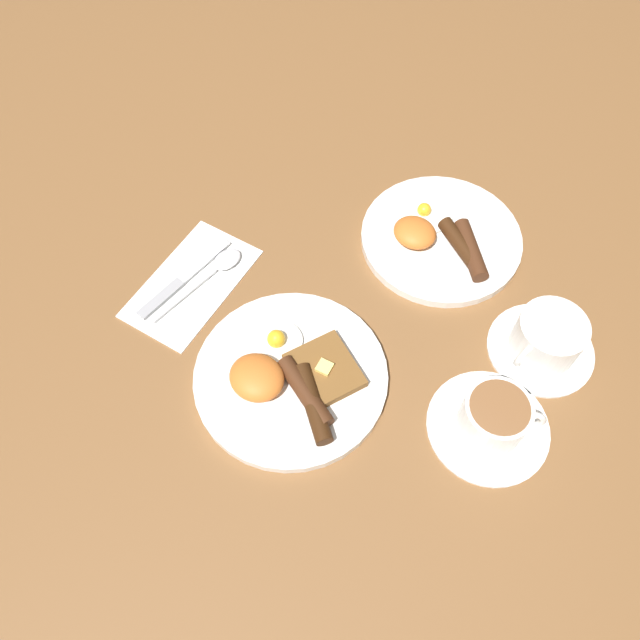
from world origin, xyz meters
name	(u,v)px	position (x,y,z in m)	size (l,w,h in m)	color
ground_plane	(291,379)	(0.00, 0.00, 0.00)	(3.00, 3.00, 0.00)	brown
breakfast_plate_near	(290,377)	(0.00, 0.00, 0.01)	(0.27, 0.27, 0.05)	white
breakfast_plate_far	(440,238)	(0.05, 0.33, 0.01)	(0.26, 0.26, 0.05)	white
teacup_near	(493,419)	(0.26, 0.10, 0.03)	(0.17, 0.17, 0.07)	white
teacup_far	(546,340)	(0.26, 0.25, 0.03)	(0.15, 0.15, 0.07)	white
napkin	(192,283)	(-0.22, 0.04, 0.00)	(0.12, 0.21, 0.01)	white
knife	(180,282)	(-0.24, 0.03, 0.01)	(0.03, 0.19, 0.01)	silver
spoon	(218,267)	(-0.21, 0.08, 0.01)	(0.04, 0.18, 0.01)	silver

